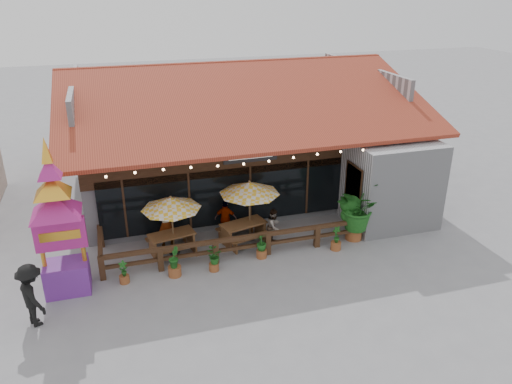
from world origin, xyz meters
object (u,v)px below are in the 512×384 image
object	(u,v)px
umbrella_left	(171,203)
thai_sign_tower	(56,208)
picnic_table_right	(243,229)
pedestrian	(32,295)
tropical_plant	(356,207)
picnic_table_left	(172,240)
umbrella_right	(249,188)

from	to	relation	value
umbrella_left	thai_sign_tower	distance (m)	4.12
picnic_table_right	pedestrian	world-z (taller)	pedestrian
picnic_table_right	umbrella_left	bearing A→B (deg)	-178.43
tropical_plant	umbrella_left	bearing A→B (deg)	172.31
picnic_table_left	tropical_plant	size ratio (longest dim) A/B	0.80
umbrella_left	picnic_table_left	bearing A→B (deg)	144.80
picnic_table_right	tropical_plant	world-z (taller)	tropical_plant
umbrella_right	thai_sign_tower	size ratio (longest dim) A/B	0.54
umbrella_left	pedestrian	xyz separation A→B (m)	(-4.58, -3.03, -1.06)
umbrella_right	tropical_plant	size ratio (longest dim) A/B	1.29
picnic_table_right	tropical_plant	xyz separation A→B (m)	(4.28, -1.02, 0.82)
umbrella_left	tropical_plant	world-z (taller)	tropical_plant
umbrella_left	umbrella_right	xyz separation A→B (m)	(3.05, 0.25, 0.14)
tropical_plant	picnic_table_left	bearing A→B (deg)	172.05
umbrella_right	thai_sign_tower	world-z (taller)	thai_sign_tower
picnic_table_right	tropical_plant	bearing A→B (deg)	-13.44
umbrella_left	thai_sign_tower	bearing A→B (deg)	-158.40
picnic_table_left	pedestrian	world-z (taller)	pedestrian
picnic_table_right	thai_sign_tower	world-z (taller)	thai_sign_tower
picnic_table_left	pedestrian	xyz separation A→B (m)	(-4.52, -3.07, 0.46)
picnic_table_right	thai_sign_tower	xyz separation A→B (m)	(-6.47, -1.55, 2.46)
umbrella_left	picnic_table_right	size ratio (longest dim) A/B	1.15
picnic_table_left	pedestrian	distance (m)	5.48
umbrella_right	pedestrian	xyz separation A→B (m)	(-7.63, -3.27, -1.19)
tropical_plant	pedestrian	world-z (taller)	tropical_plant
picnic_table_right	umbrella_right	bearing A→B (deg)	29.43
thai_sign_tower	pedestrian	bearing A→B (deg)	-118.90
thai_sign_tower	tropical_plant	xyz separation A→B (m)	(10.75, 0.52, -1.64)
tropical_plant	picnic_table_right	bearing A→B (deg)	166.56
umbrella_right	picnic_table_right	size ratio (longest dim) A/B	1.51
tropical_plant	thai_sign_tower	bearing A→B (deg)	-177.21
thai_sign_tower	tropical_plant	size ratio (longest dim) A/B	2.37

